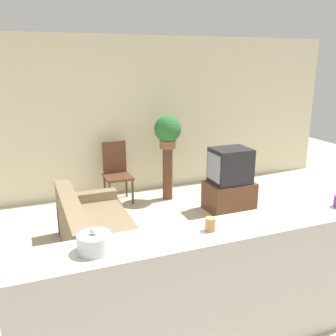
{
  "coord_description": "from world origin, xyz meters",
  "views": [
    {
      "loc": [
        -1.25,
        -2.84,
        2.3
      ],
      "look_at": [
        0.59,
        1.8,
        0.85
      ],
      "focal_mm": 40.0,
      "sensor_mm": 36.0,
      "label": 1
    }
  ],
  "objects_px": {
    "potted_plant": "(168,130)",
    "decorative_bowl": "(94,243)",
    "couch": "(96,236)",
    "television": "(230,166)",
    "wooden_chair": "(116,170)"
  },
  "relations": [
    {
      "from": "television",
      "to": "wooden_chair",
      "type": "bearing_deg",
      "value": 144.93
    },
    {
      "from": "potted_plant",
      "to": "decorative_bowl",
      "type": "xyz_separation_m",
      "value": [
        -1.85,
        -3.36,
        -0.05
      ]
    },
    {
      "from": "television",
      "to": "potted_plant",
      "type": "distance_m",
      "value": 1.18
    },
    {
      "from": "couch",
      "to": "potted_plant",
      "type": "bearing_deg",
      "value": 45.31
    },
    {
      "from": "potted_plant",
      "to": "television",
      "type": "bearing_deg",
      "value": -48.85
    },
    {
      "from": "couch",
      "to": "television",
      "type": "distance_m",
      "value": 2.39
    },
    {
      "from": "potted_plant",
      "to": "decorative_bowl",
      "type": "distance_m",
      "value": 3.84
    },
    {
      "from": "couch",
      "to": "potted_plant",
      "type": "height_order",
      "value": "potted_plant"
    },
    {
      "from": "wooden_chair",
      "to": "decorative_bowl",
      "type": "xyz_separation_m",
      "value": [
        -1.04,
        -3.62,
        0.6
      ]
    },
    {
      "from": "wooden_chair",
      "to": "television",
      "type": "bearing_deg",
      "value": -35.07
    },
    {
      "from": "wooden_chair",
      "to": "potted_plant",
      "type": "relative_size",
      "value": 1.83
    },
    {
      "from": "couch",
      "to": "potted_plant",
      "type": "distance_m",
      "value": 2.35
    },
    {
      "from": "decorative_bowl",
      "to": "potted_plant",
      "type": "bearing_deg",
      "value": 61.12
    },
    {
      "from": "wooden_chair",
      "to": "decorative_bowl",
      "type": "relative_size",
      "value": 4.41
    },
    {
      "from": "potted_plant",
      "to": "decorative_bowl",
      "type": "height_order",
      "value": "potted_plant"
    }
  ]
}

